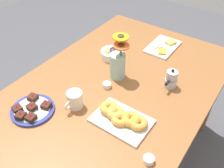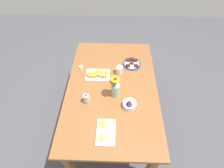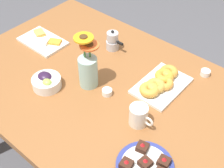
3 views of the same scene
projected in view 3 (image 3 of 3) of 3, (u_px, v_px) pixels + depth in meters
The scene contains 10 objects.
dining_table at pixel (112, 102), 1.54m from camera, with size 1.60×1.00×0.74m.
coffee_mug at pixel (139, 115), 1.31m from camera, with size 0.12×0.08×0.09m.
grape_bowl at pixel (46, 82), 1.49m from camera, with size 0.14×0.14×0.07m.
cheese_platter at pixel (43, 41), 1.76m from camera, with size 0.26×0.17×0.03m.
croissant_platter at pixel (161, 83), 1.49m from camera, with size 0.19×0.29×0.05m.
jam_cup_honey at pixel (108, 92), 1.45m from camera, with size 0.05×0.05×0.03m.
jam_cup_berry at pixel (205, 73), 1.56m from camera, with size 0.05×0.05×0.03m.
dessert_plate at pixel (145, 166), 1.17m from camera, with size 0.22×0.22×0.05m.
flower_vase at pixel (88, 69), 1.45m from camera, with size 0.11×0.11×0.27m.
moka_pot at pixel (113, 41), 1.69m from camera, with size 0.11×0.07×0.12m.
Camera 3 is at (0.69, -0.81, 1.78)m, focal length 50.00 mm.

